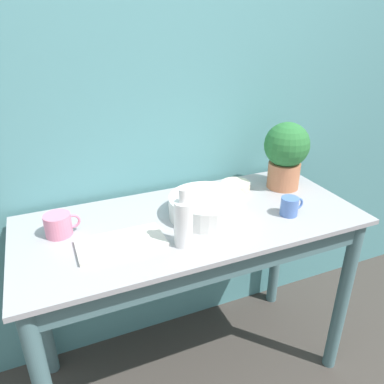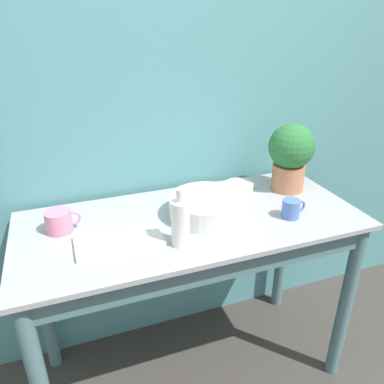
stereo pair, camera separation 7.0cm
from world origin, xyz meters
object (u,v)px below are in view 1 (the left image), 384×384
(mug_pink, at_px, (59,225))
(mug_blue, at_px, (290,206))
(potted_plant, at_px, (286,152))
(bowl_small_cream, at_px, (236,186))
(bowl_wash_large, at_px, (207,206))
(bottle_tall, at_px, (183,222))
(tray_board, at_px, (121,243))

(mug_pink, distance_m, mug_blue, 0.92)
(potted_plant, xyz_separation_m, bowl_small_cream, (-0.23, 0.05, -0.16))
(bowl_small_cream, bearing_deg, mug_blue, -73.01)
(bowl_wash_large, distance_m, mug_pink, 0.58)
(bowl_wash_large, bearing_deg, mug_pink, 172.23)
(bottle_tall, height_order, bowl_small_cream, bottle_tall)
(bowl_wash_large, xyz_separation_m, bowl_small_cream, (0.23, 0.16, -0.02))
(bottle_tall, height_order, mug_blue, bottle_tall)
(mug_blue, xyz_separation_m, tray_board, (-0.70, 0.05, -0.03))
(bottle_tall, bearing_deg, potted_plant, 23.94)
(potted_plant, bearing_deg, mug_blue, -119.62)
(potted_plant, bearing_deg, bowl_wash_large, -166.39)
(bowl_wash_large, xyz_separation_m, bottle_tall, (-0.17, -0.17, 0.05))
(potted_plant, relative_size, mug_blue, 3.03)
(tray_board, bearing_deg, bowl_small_cream, 22.03)
(potted_plant, height_order, bowl_small_cream, potted_plant)
(mug_pink, xyz_separation_m, mug_blue, (0.89, -0.21, -0.00))
(mug_blue, bearing_deg, potted_plant, 60.38)
(bowl_small_cream, distance_m, tray_board, 0.65)
(mug_pink, bearing_deg, bottle_tall, -31.15)
(potted_plant, relative_size, bottle_tall, 1.43)
(bowl_wash_large, relative_size, bowl_small_cream, 2.32)
(bottle_tall, bearing_deg, tray_board, 157.89)
(mug_pink, bearing_deg, bowl_small_cream, 6.06)
(bowl_small_cream, bearing_deg, tray_board, -157.97)
(bowl_wash_large, height_order, bowl_small_cream, bowl_wash_large)
(mug_pink, relative_size, mug_blue, 1.28)
(mug_blue, bearing_deg, bottle_tall, -175.77)
(potted_plant, relative_size, tray_board, 1.01)
(mug_blue, distance_m, bowl_small_cream, 0.31)
(potted_plant, relative_size, bowl_wash_large, 1.01)
(potted_plant, xyz_separation_m, mug_pink, (-1.03, -0.03, -0.13))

